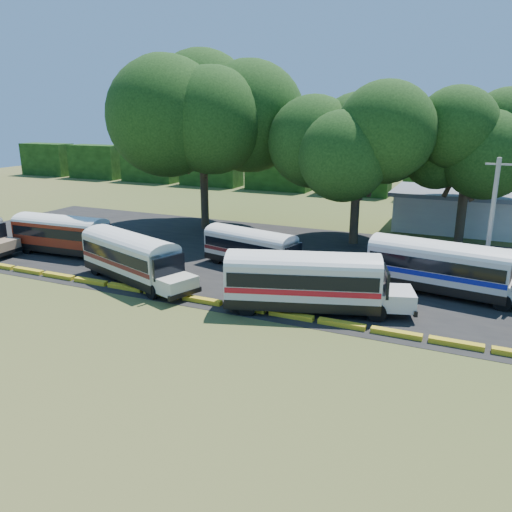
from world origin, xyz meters
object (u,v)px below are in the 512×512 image
at_px(bus_red, 63,232).
at_px(bus_cream_west, 132,255).
at_px(tree_west, 202,105).
at_px(bus_white_red, 306,278).

height_order(bus_red, bus_cream_west, bus_cream_west).
distance_m(bus_red, tree_west, 18.11).
bearing_deg(bus_white_red, bus_cream_west, 161.79).
relative_size(bus_red, bus_white_red, 0.90).
bearing_deg(bus_red, bus_cream_west, -22.26).
distance_m(bus_cream_west, tree_west, 20.35).
bearing_deg(bus_red, tree_west, 64.12).
bearing_deg(bus_white_red, bus_red, 153.54).
height_order(bus_red, bus_white_red, bus_white_red).
bearing_deg(bus_cream_west, bus_white_red, 18.81).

